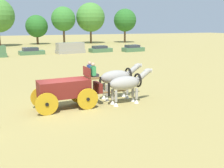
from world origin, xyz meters
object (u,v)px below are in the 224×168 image
parked_vehicle_e (100,49)px  parked_vehicle_f (133,49)px  draft_horse_near (117,78)px  parked_vehicle_d (70,48)px  draft_horse_off (127,84)px  parked_vehicle_c (31,51)px  show_wagon (67,89)px

parked_vehicle_e → parked_vehicle_f: size_ratio=1.01×
draft_horse_near → parked_vehicle_d: bearing=82.9°
draft_horse_near → draft_horse_off: size_ratio=1.02×
parked_vehicle_c → parked_vehicle_f: 17.85m
show_wagon → parked_vehicle_c: 30.49m
parked_vehicle_c → parked_vehicle_f: size_ratio=1.01×
parked_vehicle_c → parked_vehicle_e: (11.87, -0.60, -0.00)m
draft_horse_near → parked_vehicle_c: bearing=95.4°
parked_vehicle_c → parked_vehicle_d: (6.42, -0.53, 0.39)m
parked_vehicle_d → draft_horse_off: bearing=-96.6°
show_wagon → parked_vehicle_d: 30.80m
parked_vehicle_d → parked_vehicle_e: 5.46m
draft_horse_off → parked_vehicle_e: (8.97, 30.29, -0.78)m
draft_horse_off → parked_vehicle_f: draft_horse_off is taller
draft_horse_off → parked_vehicle_d: draft_horse_off is taller
draft_horse_off → parked_vehicle_e: 31.60m
parked_vehicle_d → parked_vehicle_e: (5.45, -0.08, -0.39)m
parked_vehicle_e → parked_vehicle_f: 6.02m
parked_vehicle_c → parked_vehicle_f: bearing=-5.8°
parked_vehicle_c → parked_vehicle_f: parked_vehicle_f is taller
draft_horse_off → parked_vehicle_f: size_ratio=0.75×
draft_horse_off → show_wagon: bearing=173.4°
parked_vehicle_c → parked_vehicle_d: bearing=-4.7°
show_wagon → draft_horse_near: (3.61, 0.87, 0.21)m
draft_horse_off → parked_vehicle_e: bearing=73.5°
parked_vehicle_f → draft_horse_near: bearing=-118.3°
draft_horse_near → parked_vehicle_f: 31.57m
parked_vehicle_c → parked_vehicle_e: size_ratio=1.00×
parked_vehicle_f → parked_vehicle_e: bearing=168.5°
show_wagon → parked_vehicle_e: show_wagon is taller
parked_vehicle_f → parked_vehicle_d: bearing=173.6°
draft_horse_near → parked_vehicle_c: size_ratio=0.76×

